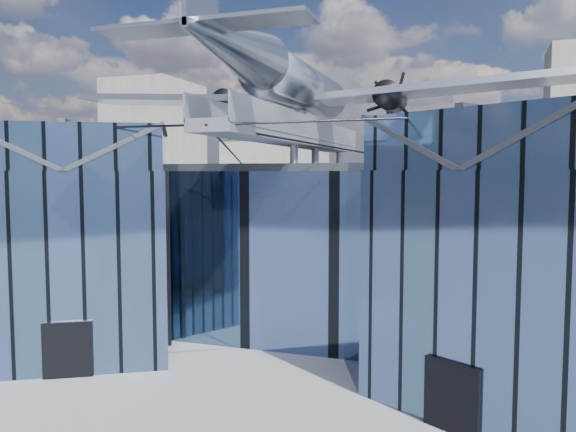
% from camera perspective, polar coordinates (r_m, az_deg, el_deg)
% --- Properties ---
extents(ground_plane, '(120.00, 120.00, 0.00)m').
position_cam_1_polar(ground_plane, '(28.33, -1.35, -14.98)').
color(ground_plane, gray).
extents(museum, '(32.88, 24.50, 17.60)m').
position_cam_1_polar(museum, '(32.48, 2.17, -2.44)').
color(museum, '#415A84').
rests_on(museum, ground).
extents(bg_towers, '(77.00, 24.50, 26.00)m').
position_cam_1_polar(bg_towers, '(75.98, 12.98, 4.71)').
color(bg_towers, gray).
rests_on(bg_towers, ground).
extents(tree_plaza_w, '(3.81, 3.81, 5.79)m').
position_cam_1_polar(tree_plaza_w, '(40.49, -26.88, -3.87)').
color(tree_plaza_w, black).
rests_on(tree_plaza_w, ground).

